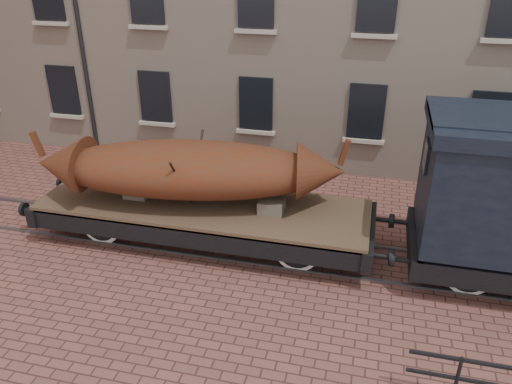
# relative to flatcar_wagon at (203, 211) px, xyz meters

# --- Properties ---
(ground) EXTENTS (90.00, 90.00, 0.00)m
(ground) POSITION_rel_flatcar_wagon_xyz_m (2.63, 0.00, -0.86)
(ground) COLOR brown
(rail_track) EXTENTS (30.00, 1.52, 0.06)m
(rail_track) POSITION_rel_flatcar_wagon_xyz_m (2.63, 0.00, -0.83)
(rail_track) COLOR #59595E
(rail_track) RESTS_ON ground
(flatcar_wagon) EXTENTS (9.19, 2.49, 1.39)m
(flatcar_wagon) POSITION_rel_flatcar_wagon_xyz_m (0.00, 0.00, 0.00)
(flatcar_wagon) COLOR #473125
(flatcar_wagon) RESTS_ON ground
(iron_boat) EXTENTS (7.54, 3.14, 1.77)m
(iron_boat) POSITION_rel_flatcar_wagon_xyz_m (-0.31, 0.00, 1.11)
(iron_boat) COLOR #591E0D
(iron_boat) RESTS_ON flatcar_wagon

